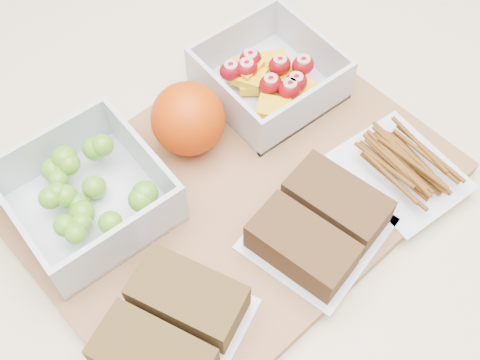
{
  "coord_description": "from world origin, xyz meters",
  "views": [
    {
      "loc": [
        -0.22,
        -0.26,
        1.45
      ],
      "look_at": [
        -0.01,
        -0.0,
        0.93
      ],
      "focal_mm": 45.0,
      "sensor_mm": 36.0,
      "label": 1
    }
  ],
  "objects_px": {
    "sandwich_bag_left": "(171,327)",
    "sandwich_bag_center": "(319,225)",
    "pretzel_bag": "(403,165)",
    "grape_container": "(87,193)",
    "orange": "(188,119)",
    "cutting_board": "(239,193)",
    "fruit_container": "(269,78)"
  },
  "relations": [
    {
      "from": "fruit_container",
      "to": "sandwich_bag_left",
      "type": "height_order",
      "value": "fruit_container"
    },
    {
      "from": "fruit_container",
      "to": "orange",
      "type": "bearing_deg",
      "value": -178.7
    },
    {
      "from": "cutting_board",
      "to": "sandwich_bag_left",
      "type": "height_order",
      "value": "sandwich_bag_left"
    },
    {
      "from": "fruit_container",
      "to": "orange",
      "type": "height_order",
      "value": "orange"
    },
    {
      "from": "pretzel_bag",
      "to": "orange",
      "type": "bearing_deg",
      "value": 131.42
    },
    {
      "from": "pretzel_bag",
      "to": "grape_container",
      "type": "bearing_deg",
      "value": 149.01
    },
    {
      "from": "orange",
      "to": "pretzel_bag",
      "type": "height_order",
      "value": "orange"
    },
    {
      "from": "cutting_board",
      "to": "fruit_container",
      "type": "xyz_separation_m",
      "value": [
        0.11,
        0.08,
        0.03
      ]
    },
    {
      "from": "grape_container",
      "to": "sandwich_bag_left",
      "type": "distance_m",
      "value": 0.16
    },
    {
      "from": "grape_container",
      "to": "pretzel_bag",
      "type": "xyz_separation_m",
      "value": [
        0.28,
        -0.17,
        -0.01
      ]
    },
    {
      "from": "cutting_board",
      "to": "pretzel_bag",
      "type": "distance_m",
      "value": 0.17
    },
    {
      "from": "sandwich_bag_center",
      "to": "cutting_board",
      "type": "bearing_deg",
      "value": 107.84
    },
    {
      "from": "cutting_board",
      "to": "fruit_container",
      "type": "height_order",
      "value": "fruit_container"
    },
    {
      "from": "sandwich_bag_left",
      "to": "sandwich_bag_center",
      "type": "distance_m",
      "value": 0.17
    },
    {
      "from": "grape_container",
      "to": "sandwich_bag_left",
      "type": "xyz_separation_m",
      "value": [
        -0.01,
        -0.16,
        -0.01
      ]
    },
    {
      "from": "cutting_board",
      "to": "grape_container",
      "type": "xyz_separation_m",
      "value": [
        -0.13,
        0.08,
        0.03
      ]
    },
    {
      "from": "cutting_board",
      "to": "sandwich_bag_left",
      "type": "relative_size",
      "value": 2.54
    },
    {
      "from": "fruit_container",
      "to": "orange",
      "type": "xyz_separation_m",
      "value": [
        -0.11,
        -0.0,
        0.02
      ]
    },
    {
      "from": "fruit_container",
      "to": "pretzel_bag",
      "type": "bearing_deg",
      "value": -77.67
    },
    {
      "from": "grape_container",
      "to": "cutting_board",
      "type": "bearing_deg",
      "value": -30.75
    },
    {
      "from": "cutting_board",
      "to": "sandwich_bag_center",
      "type": "bearing_deg",
      "value": -76.32
    },
    {
      "from": "sandwich_bag_center",
      "to": "pretzel_bag",
      "type": "height_order",
      "value": "sandwich_bag_center"
    },
    {
      "from": "sandwich_bag_center",
      "to": "pretzel_bag",
      "type": "relative_size",
      "value": 1.17
    },
    {
      "from": "grape_container",
      "to": "sandwich_bag_center",
      "type": "relative_size",
      "value": 0.93
    },
    {
      "from": "grape_container",
      "to": "pretzel_bag",
      "type": "bearing_deg",
      "value": -30.99
    },
    {
      "from": "sandwich_bag_left",
      "to": "orange",
      "type": "bearing_deg",
      "value": 49.95
    },
    {
      "from": "cutting_board",
      "to": "grape_container",
      "type": "relative_size",
      "value": 2.97
    },
    {
      "from": "pretzel_bag",
      "to": "sandwich_bag_left",
      "type": "bearing_deg",
      "value": 178.93
    },
    {
      "from": "sandwich_bag_left",
      "to": "sandwich_bag_center",
      "type": "height_order",
      "value": "same"
    },
    {
      "from": "orange",
      "to": "sandwich_bag_center",
      "type": "height_order",
      "value": "orange"
    },
    {
      "from": "grape_container",
      "to": "orange",
      "type": "distance_m",
      "value": 0.13
    },
    {
      "from": "cutting_board",
      "to": "sandwich_bag_left",
      "type": "xyz_separation_m",
      "value": [
        -0.14,
        -0.08,
        0.03
      ]
    }
  ]
}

